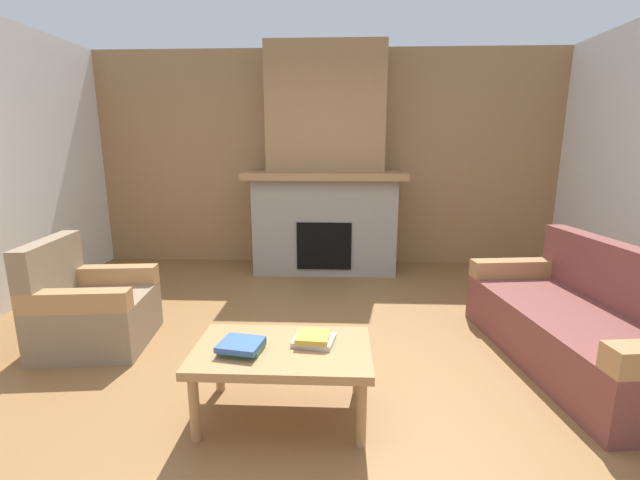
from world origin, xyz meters
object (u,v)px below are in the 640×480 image
at_px(couch, 584,326).
at_px(armchair, 91,309).
at_px(coffee_table, 282,356).
at_px(fireplace, 325,176).

height_order(couch, armchair, same).
bearing_deg(coffee_table, couch, 19.01).
height_order(fireplace, armchair, fireplace).
xyz_separation_m(couch, coffee_table, (-2.07, -0.71, 0.09)).
height_order(armchair, coffee_table, armchair).
bearing_deg(coffee_table, fireplace, 87.38).
xyz_separation_m(fireplace, armchair, (-1.76, -2.22, -0.87)).
height_order(couch, coffee_table, couch).
bearing_deg(fireplace, couch, -50.57).
relative_size(couch, coffee_table, 1.89).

